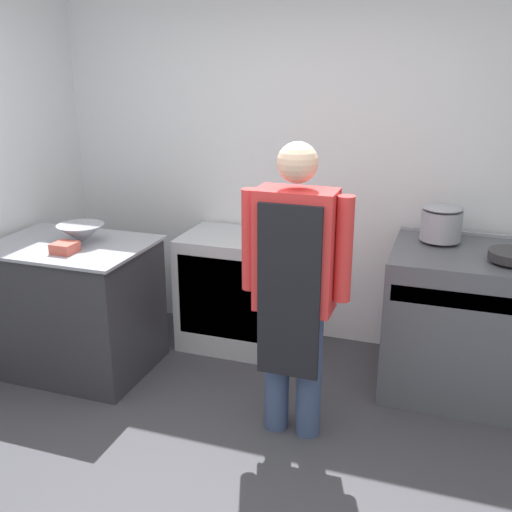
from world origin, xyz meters
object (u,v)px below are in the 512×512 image
Objects in this scene: mixing_bowl at (81,234)px; plastic_tub at (65,248)px; person_cook at (295,279)px; stove at (468,322)px; fridge_unit at (233,290)px; stock_pot at (441,222)px.

mixing_bowl is 2.20× the size of plastic_tub.
person_cook is at bearing -3.42° from plastic_tub.
plastic_tub is at bearing 176.58° from person_cook.
plastic_tub is at bearing -163.40° from stove.
person_cook reaches higher than mixing_bowl.
stock_pot is (1.41, 0.01, 0.64)m from fridge_unit.
mixing_bowl is at bearing 168.91° from person_cook.
plastic_tub is (-0.79, -0.86, 0.50)m from fridge_unit.
stove is at bearing -32.48° from stock_pot.
fridge_unit is 3.30× the size of stock_pot.
person_cook is at bearing -11.09° from mixing_bowl.
person_cook is 1.56m from mixing_bowl.
plastic_tub is (-1.51, 0.09, -0.01)m from person_cook.
person_cook reaches higher than plastic_tub.
stove reaches higher than fridge_unit.
person_cook reaches higher than fridge_unit.
fridge_unit is 1.55m from stock_pot.
stove is 2.57m from plastic_tub.
stock_pot is at bearing 53.93° from person_cook.
stove is 0.59× the size of person_cook.
fridge_unit is at bearing 47.40° from plastic_tub.
stock_pot is at bearing 0.22° from fridge_unit.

